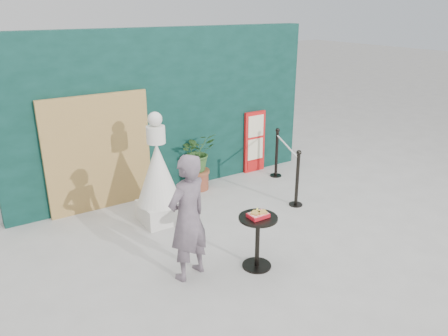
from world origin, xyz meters
TOP-DOWN VIEW (x-y plane):
  - ground at (0.00, 0.00)m, footprint 60.00×60.00m
  - back_wall at (0.00, 3.15)m, footprint 6.00×0.30m
  - bamboo_fence at (-1.40, 2.94)m, footprint 1.80×0.08m
  - woman at (-1.13, 0.29)m, footprint 0.71×0.56m
  - menu_board at (1.90, 2.95)m, footprint 0.50×0.07m
  - statue at (-0.79, 1.92)m, footprint 0.72×0.72m
  - cafe_table at (-0.26, -0.02)m, footprint 0.52×0.52m
  - food_basket at (-0.25, -0.02)m, footprint 0.26×0.19m
  - planter at (0.40, 2.75)m, footprint 0.66×0.57m
  - stanchion_barrier at (1.80, 1.81)m, footprint 0.84×1.54m

SIDE VIEW (x-z plane):
  - ground at x=0.00m, z-range 0.00..0.00m
  - stanchion_barrier at x=1.80m, z-range -0.02..1.01m
  - cafe_table at x=-0.26m, z-range 0.12..0.87m
  - menu_board at x=1.90m, z-range 0.00..1.30m
  - planter at x=0.40m, z-range 0.09..1.22m
  - statue at x=-0.79m, z-range -0.17..1.67m
  - food_basket at x=-0.25m, z-range 0.73..0.84m
  - woman at x=-1.13m, z-range 0.00..1.69m
  - bamboo_fence at x=-1.40m, z-range 0.00..2.00m
  - back_wall at x=0.00m, z-range 0.00..3.00m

